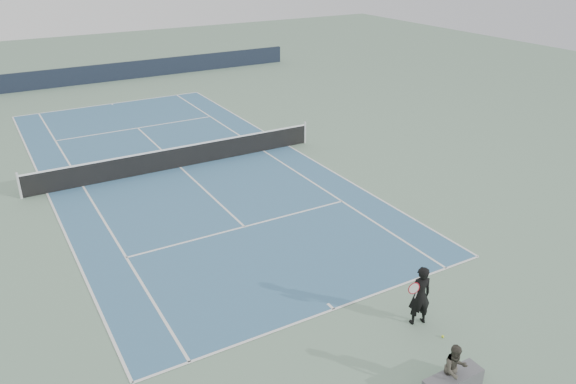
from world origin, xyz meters
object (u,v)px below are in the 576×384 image
tennis_net (179,157)px  tennis_ball (443,336)px  spectator_bench (454,376)px  tennis_player (420,295)px

tennis_net → tennis_ball: bearing=-83.1°
tennis_net → spectator_bench: spectator_bench is taller
tennis_net → tennis_ball: tennis_net is taller
tennis_ball → spectator_bench: spectator_bench is taller
tennis_net → tennis_player: (1.57, -13.41, 0.34)m
tennis_player → tennis_ball: tennis_player is taller
tennis_net → tennis_player: tennis_player is taller
tennis_ball → spectator_bench: (-1.14, -1.45, 0.40)m
tennis_net → tennis_player: bearing=-83.3°
tennis_ball → tennis_player: bearing=100.6°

